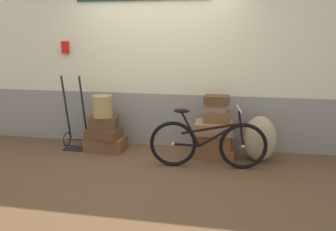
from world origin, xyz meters
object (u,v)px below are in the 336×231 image
object	(u,v)px
suitcase_4	(213,139)
suitcase_7	(216,107)
luggage_trolley	(76,130)
burlap_sack	(260,139)
wicker_basket	(102,106)
suitcase_0	(106,143)
suitcase_8	(217,100)
bicycle	(207,144)
suitcase_5	(214,128)
suitcase_2	(104,123)
suitcase_3	(214,151)
suitcase_1	(104,133)
suitcase_6	(216,117)

from	to	relation	value
suitcase_4	suitcase_7	world-z (taller)	suitcase_7
luggage_trolley	burlap_sack	bearing A→B (deg)	-1.21
luggage_trolley	wicker_basket	bearing A→B (deg)	-4.74
suitcase_0	suitcase_7	bearing A→B (deg)	-1.19
wicker_basket	burlap_sack	distance (m)	2.43
suitcase_4	suitcase_8	bearing A→B (deg)	-41.68
bicycle	suitcase_8	bearing A→B (deg)	75.82
suitcase_0	burlap_sack	world-z (taller)	burlap_sack
suitcase_8	bicycle	world-z (taller)	suitcase_8
suitcase_7	wicker_basket	world-z (taller)	wicker_basket
suitcase_5	suitcase_7	size ratio (longest dim) A/B	1.76
suitcase_5	bicycle	distance (m)	0.41
suitcase_2	luggage_trolley	bearing A→B (deg)	171.29
suitcase_3	suitcase_5	world-z (taller)	suitcase_5
suitcase_2	bicycle	xyz separation A→B (m)	(1.66, -0.42, -0.11)
suitcase_8	suitcase_7	bearing A→B (deg)	107.09
suitcase_1	suitcase_7	size ratio (longest dim) A/B	1.61
suitcase_2	suitcase_3	xyz separation A→B (m)	(1.75, 0.01, -0.37)
suitcase_3	suitcase_0	bearing A→B (deg)	-175.01
suitcase_0	bicycle	world-z (taller)	bicycle
suitcase_6	suitcase_8	distance (m)	0.26
bicycle	burlap_sack	bearing A→B (deg)	27.42
suitcase_6	luggage_trolley	bearing A→B (deg)	176.13
suitcase_3	suitcase_5	bearing A→B (deg)	-111.98
suitcase_7	burlap_sack	distance (m)	0.78
suitcase_3	suitcase_5	xyz separation A→B (m)	(-0.02, -0.04, 0.39)
suitcase_3	suitcase_2	bearing A→B (deg)	-174.62
suitcase_4	suitcase_6	bearing A→B (deg)	-41.21
suitcase_4	suitcase_8	size ratio (longest dim) A/B	1.50
suitcase_7	luggage_trolley	bearing A→B (deg)	-174.15
suitcase_0	wicker_basket	bearing A→B (deg)	-116.18
suitcase_0	suitcase_5	xyz separation A→B (m)	(1.72, -0.05, 0.37)
suitcase_2	wicker_basket	xyz separation A→B (m)	(-0.00, -0.02, 0.27)
suitcase_2	suitcase_5	distance (m)	1.73
suitcase_3	burlap_sack	bearing A→B (deg)	1.31
suitcase_0	suitcase_4	bearing A→B (deg)	-1.58
suitcase_5	suitcase_3	bearing A→B (deg)	60.32
suitcase_4	burlap_sack	xyz separation A→B (m)	(0.67, -0.04, 0.06)
suitcase_3	wicker_basket	xyz separation A→B (m)	(-1.76, -0.02, 0.64)
suitcase_3	suitcase_5	distance (m)	0.39
suitcase_4	suitcase_5	bearing A→B (deg)	-77.93
suitcase_0	luggage_trolley	size ratio (longest dim) A/B	0.52
suitcase_3	wicker_basket	world-z (taller)	wicker_basket
suitcase_3	wicker_basket	distance (m)	1.87
luggage_trolley	burlap_sack	xyz separation A→B (m)	(2.90, -0.06, 0.04)
suitcase_6	suitcase_7	distance (m)	0.15
suitcase_7	suitcase_8	bearing A→B (deg)	-70.17
suitcase_7	bicycle	distance (m)	0.61
suitcase_4	bicycle	world-z (taller)	bicycle
suitcase_6	luggage_trolley	xyz separation A→B (m)	(-2.27, 0.06, -0.33)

